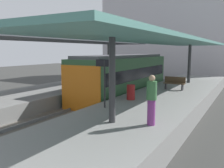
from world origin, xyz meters
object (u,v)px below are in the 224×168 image
Objects in this scene: litter_bin at (131,92)px; passenger_near_bench at (152,99)px; platform_bench at (174,83)px; platform_sign at (105,73)px; commuter_train at (123,76)px.

passenger_near_bench is at bearing -55.35° from litter_bin.
platform_bench is 0.63× the size of platform_sign.
commuter_train is at bearing -176.98° from platform_bench.
platform_sign is 2.58m from litter_bin.
platform_sign reaches higher than platform_bench.
litter_bin is at bearing 83.67° from platform_sign.
passenger_near_bench is (1.41, -8.12, 0.46)m from platform_bench.
commuter_train reaches higher than platform_sign.
commuter_train is at bearing 110.04° from platform_sign.
platform_sign is at bearing -69.96° from commuter_train.
litter_bin is 4.48m from passenger_near_bench.
passenger_near_bench reaches higher than litter_bin.
platform_bench is at bearing 75.93° from litter_bin.
passenger_near_bench is at bearing -56.94° from commuter_train.
platform_sign is at bearing 153.22° from passenger_near_bench.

